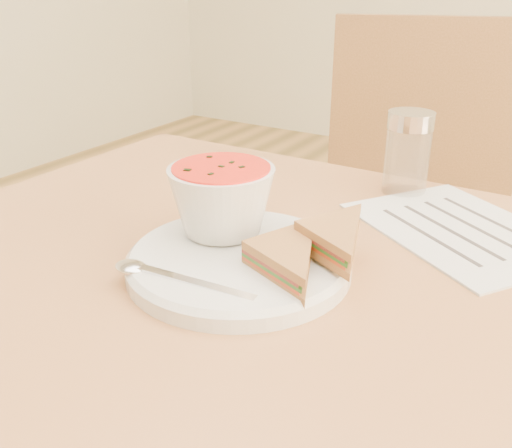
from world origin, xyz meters
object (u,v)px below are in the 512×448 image
Objects in this scene: soup_bowl at (222,203)px; plate at (239,263)px; chair_far at (413,256)px; condiment_shaker at (407,153)px.

plate is at bearing -37.31° from soup_bowl.
chair_far is 8.03× the size of condiment_shaker.
chair_far is at bearing 100.22° from condiment_shaker.
chair_far is 0.47m from condiment_shaker.
plate is 0.34m from condiment_shaker.
soup_bowl is at bearing 65.92° from chair_far.
soup_bowl is (-0.06, -0.62, 0.33)m from chair_far.
plate is 0.08m from soup_bowl.
chair_far is at bearing 84.35° from soup_bowl.
plate is 2.06× the size of condiment_shaker.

